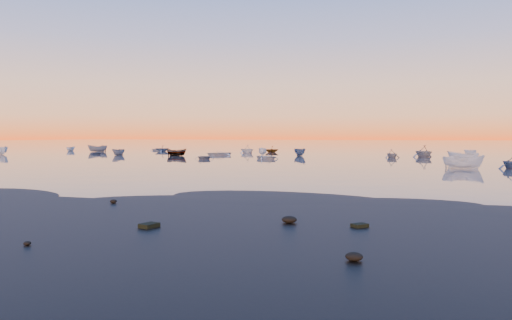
% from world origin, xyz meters
% --- Properties ---
extents(ground, '(600.00, 600.00, 0.00)m').
position_xyz_m(ground, '(0.00, 100.00, 0.00)').
color(ground, '#615751').
rests_on(ground, ground).
extents(mud_lobes, '(140.00, 6.00, 0.07)m').
position_xyz_m(mud_lobes, '(0.00, -1.00, 0.01)').
color(mud_lobes, black).
rests_on(mud_lobes, ground).
extents(moored_fleet, '(124.00, 58.00, 1.20)m').
position_xyz_m(moored_fleet, '(0.00, 53.00, 0.00)').
color(moored_fleet, silver).
rests_on(moored_fleet, ground).
extents(boat_near_left, '(4.43, 3.04, 1.02)m').
position_xyz_m(boat_near_left, '(-15.34, 42.97, 0.00)').
color(boat_near_left, slate).
rests_on(boat_near_left, ground).
extents(boat_near_center, '(2.13, 4.44, 1.49)m').
position_xyz_m(boat_near_center, '(20.68, 31.34, 0.00)').
color(boat_near_center, silver).
rests_on(boat_near_center, ground).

